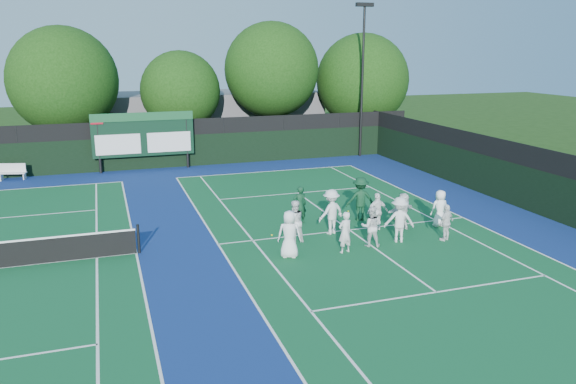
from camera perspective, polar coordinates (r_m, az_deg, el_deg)
name	(u,v)px	position (r m, az deg, el deg)	size (l,w,h in m)	color
ground	(360,238)	(22.42, 7.32, -4.63)	(120.00, 120.00, 0.00)	#1A380F
court_apron	(205,246)	(21.58, -8.46, -5.44)	(34.00, 32.00, 0.01)	navy
near_court	(349,230)	(23.28, 6.26, -3.85)	(11.05, 23.85, 0.01)	#10512A
back_fence	(160,147)	(35.69, -12.85, 4.52)	(34.00, 0.08, 3.00)	black
divider_fence_right	(531,182)	(27.81, 23.45, 0.93)	(0.08, 32.00, 3.00)	black
scoreboard	(143,135)	(35.07, -14.50, 5.64)	(6.00, 0.21, 3.55)	black
clubhouse	(202,119)	(43.98, -8.77, 7.38)	(18.00, 6.00, 4.00)	slate
light_pole_right	(363,63)	(38.62, 7.62, 12.86)	(1.20, 0.30, 10.12)	black
bench	(13,171)	(35.42, -26.19, 1.91)	(1.54, 0.76, 0.94)	silver
tree_b	(66,83)	(38.72, -21.62, 10.23)	(6.77, 6.77, 8.67)	black
tree_c	(183,93)	(39.09, -10.66, 9.88)	(5.32, 5.32, 7.15)	black
tree_d	(273,72)	(40.41, -1.49, 12.07)	(6.62, 6.62, 9.10)	black
tree_e	(364,82)	(43.04, 7.69, 10.98)	(6.85, 6.85, 8.38)	black
tennis_ball_0	(272,235)	(22.45, -1.65, -4.40)	(0.07, 0.07, 0.07)	yellow
tennis_ball_1	(395,219)	(24.89, 10.82, -2.76)	(0.07, 0.07, 0.07)	yellow
tennis_ball_3	(286,244)	(21.44, -0.24, -5.31)	(0.07, 0.07, 0.07)	yellow
tennis_ball_4	(348,211)	(25.80, 6.14, -1.96)	(0.07, 0.07, 0.07)	yellow
player_front_0	(289,234)	(19.95, 0.14, -4.32)	(0.85, 0.55, 1.74)	white
player_front_1	(345,232)	(20.53, 5.81, -4.10)	(0.57, 0.37, 1.56)	silver
player_front_2	(371,226)	(21.33, 8.42, -3.49)	(0.75, 0.59, 1.55)	silver
player_front_3	(399,220)	(21.95, 11.24, -2.78)	(1.15, 0.66, 1.78)	silver
player_front_4	(446,223)	(22.57, 15.78, -3.01)	(0.85, 0.35, 1.45)	white
player_back_0	(294,222)	(21.47, 0.63, -3.03)	(0.81, 0.63, 1.67)	white
player_back_1	(331,212)	(22.53, 4.40, -2.02)	(1.19, 0.68, 1.83)	silver
player_back_2	(377,211)	(23.26, 9.06, -1.97)	(0.92, 0.38, 1.57)	white
player_back_3	(403,211)	(23.45, 11.59, -1.95)	(1.45, 0.46, 1.57)	silver
player_back_4	(440,208)	(24.25, 15.17, -1.62)	(0.77, 0.50, 1.57)	white
coach_left	(300,205)	(23.79, 1.20, -1.32)	(0.60, 0.39, 1.64)	#0E351E
coach_right	(360,199)	(24.39, 7.35, -0.70)	(1.24, 0.71, 1.92)	#0E351D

